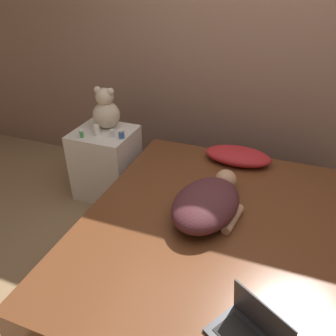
# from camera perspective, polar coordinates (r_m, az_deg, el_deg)

# --- Properties ---
(ground_plane) EXTENTS (12.00, 12.00, 0.00)m
(ground_plane) POSITION_cam_1_polar(r_m,az_deg,el_deg) (2.44, 7.08, -17.67)
(ground_plane) COLOR #937551
(wall_back) EXTENTS (8.00, 0.06, 2.60)m
(wall_back) POSITION_cam_1_polar(r_m,az_deg,el_deg) (2.94, 15.54, 19.83)
(wall_back) COLOR #846656
(wall_back) RESTS_ON ground_plane
(bed) EXTENTS (1.66, 2.02, 0.46)m
(bed) POSITION_cam_1_polar(r_m,az_deg,el_deg) (2.27, 7.46, -13.91)
(bed) COLOR #4C331E
(bed) RESTS_ON ground_plane
(nightstand) EXTENTS (0.51, 0.48, 0.63)m
(nightstand) POSITION_cam_1_polar(r_m,az_deg,el_deg) (3.05, -10.64, 0.88)
(nightstand) COLOR silver
(nightstand) RESTS_ON ground_plane
(pillow) EXTENTS (0.54, 0.30, 0.12)m
(pillow) POSITION_cam_1_polar(r_m,az_deg,el_deg) (2.76, 11.98, 2.10)
(pillow) COLOR red
(pillow) RESTS_ON bed
(person_lying) EXTENTS (0.48, 0.75, 0.20)m
(person_lying) POSITION_cam_1_polar(r_m,az_deg,el_deg) (2.12, 6.98, -5.94)
(person_lying) COLOR #4C2328
(person_lying) RESTS_ON bed
(laptop) EXTENTS (0.38, 0.34, 0.21)m
(laptop) POSITION_cam_1_polar(r_m,az_deg,el_deg) (1.59, 14.40, -26.17)
(laptop) COLOR #333338
(laptop) RESTS_ON bed
(teddy_bear) EXTENTS (0.24, 0.24, 0.36)m
(teddy_bear) POSITION_cam_1_polar(r_m,az_deg,el_deg) (2.91, -10.75, 9.81)
(teddy_bear) COLOR beige
(teddy_bear) RESTS_ON nightstand
(bottle_white) EXTENTS (0.05, 0.05, 0.09)m
(bottle_white) POSITION_cam_1_polar(r_m,az_deg,el_deg) (2.83, -12.35, 6.44)
(bottle_white) COLOR white
(bottle_white) RESTS_ON nightstand
(bottle_clear) EXTENTS (0.04, 0.04, 0.06)m
(bottle_clear) POSITION_cam_1_polar(r_m,az_deg,el_deg) (2.78, -9.71, 6.01)
(bottle_clear) COLOR silver
(bottle_clear) RESTS_ON nightstand
(bottle_green) EXTENTS (0.03, 0.03, 0.07)m
(bottle_green) POSITION_cam_1_polar(r_m,az_deg,el_deg) (2.82, -14.85, 5.85)
(bottle_green) COLOR #3D8E4C
(bottle_green) RESTS_ON nightstand
(bottle_blue) EXTENTS (0.05, 0.05, 0.08)m
(bottle_blue) POSITION_cam_1_polar(r_m,az_deg,el_deg) (2.74, -8.12, 5.89)
(bottle_blue) COLOR #3866B2
(bottle_blue) RESTS_ON nightstand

